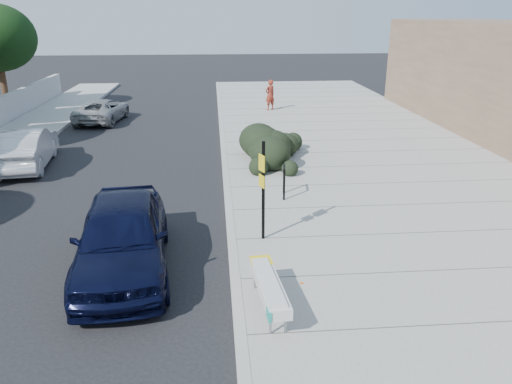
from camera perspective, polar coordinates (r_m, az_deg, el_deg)
ground at (r=12.81m, az=-2.77°, el=-6.04°), size 120.00×120.00×0.00m
sidewalk_near at (r=18.41m, az=14.29°, el=1.82°), size 11.20×50.00×0.15m
curb_near at (r=17.42m, az=-3.42°, el=1.42°), size 0.22×50.00×0.17m
bench at (r=9.73m, az=1.50°, el=-10.68°), size 0.62×2.15×0.63m
bike_rack at (r=15.46m, az=3.24°, el=1.59°), size 0.14×0.68×0.99m
sign_post at (r=12.24m, az=0.78°, el=0.82°), size 0.15×0.28×2.55m
hedge at (r=19.26m, az=2.51°, el=5.76°), size 3.32×4.42×1.49m
sedan_navy at (r=11.65m, az=-15.05°, el=-4.90°), size 2.48×5.17×1.70m
wagon_silver at (r=20.82m, az=-24.84°, el=4.61°), size 2.12×4.73×1.51m
suv_silver at (r=28.28m, az=-17.18°, el=8.91°), size 2.53×4.62×1.23m
pedestrian at (r=29.56m, az=1.61°, el=11.03°), size 0.76×0.69×1.75m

